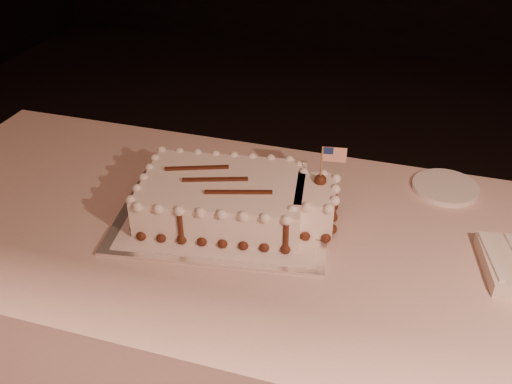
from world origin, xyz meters
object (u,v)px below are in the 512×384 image
(sheet_cake, at_px, (235,198))
(banquet_table, at_px, (360,366))
(cake_board, at_px, (224,215))
(side_plate, at_px, (445,187))

(sheet_cake, bearing_deg, banquet_table, -5.82)
(banquet_table, xyz_separation_m, cake_board, (-0.37, 0.03, 0.38))
(banquet_table, height_order, side_plate, side_plate)
(cake_board, bearing_deg, sheet_cake, 0.17)
(cake_board, relative_size, sheet_cake, 1.03)
(sheet_cake, distance_m, side_plate, 0.55)
(sheet_cake, height_order, side_plate, sheet_cake)
(cake_board, height_order, side_plate, side_plate)
(cake_board, bearing_deg, banquet_table, -13.37)
(banquet_table, bearing_deg, sheet_cake, 174.18)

